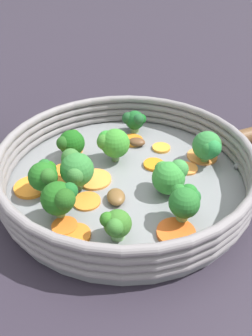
% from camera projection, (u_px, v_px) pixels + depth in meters
% --- Properties ---
extents(ground_plane, '(4.00, 4.00, 0.00)m').
position_uv_depth(ground_plane, '(126.00, 183.00, 0.48)').
color(ground_plane, '#27212C').
extents(skillet, '(0.34, 0.34, 0.01)m').
position_uv_depth(skillet, '(126.00, 180.00, 0.48)').
color(skillet, gray).
rests_on(skillet, ground_plane).
extents(skillet_rim_wall, '(0.36, 0.36, 0.05)m').
position_uv_depth(skillet_rim_wall, '(126.00, 162.00, 0.46)').
color(skillet_rim_wall, gray).
rests_on(skillet_rim_wall, skillet).
extents(skillet_rivet_left, '(0.01, 0.01, 0.01)m').
position_uv_depth(skillet_rivet_left, '(237.00, 166.00, 0.48)').
color(skillet_rivet_left, gray).
rests_on(skillet_rivet_left, skillet).
extents(skillet_rivet_right, '(0.01, 0.01, 0.01)m').
position_uv_depth(skillet_rivet_right, '(199.00, 135.00, 0.56)').
color(skillet_rivet_right, gray).
rests_on(skillet_rivet_right, skillet).
extents(carrot_slice_0, '(0.05, 0.05, 0.01)m').
position_uv_depth(carrot_slice_0, '(31.00, 187.00, 0.45)').
color(carrot_slice_0, orange).
rests_on(carrot_slice_0, skillet).
extents(carrot_slice_1, '(0.06, 0.06, 0.00)m').
position_uv_depth(carrot_slice_1, '(51.00, 182.00, 0.46)').
color(carrot_slice_1, orange).
rests_on(carrot_slice_1, skillet).
extents(carrot_slice_2, '(0.03, 0.03, 0.00)m').
position_uv_depth(carrot_slice_2, '(187.00, 168.00, 0.48)').
color(carrot_slice_2, orange).
rests_on(carrot_slice_2, skillet).
extents(carrot_slice_3, '(0.04, 0.04, 0.00)m').
position_uv_depth(carrot_slice_3, '(76.00, 235.00, 0.38)').
color(carrot_slice_3, orange).
rests_on(carrot_slice_3, skillet).
extents(carrot_slice_4, '(0.04, 0.04, 0.00)m').
position_uv_depth(carrot_slice_4, '(152.00, 163.00, 0.50)').
color(carrot_slice_4, orange).
rests_on(carrot_slice_4, skillet).
extents(carrot_slice_5, '(0.05, 0.05, 0.01)m').
position_uv_depth(carrot_slice_5, '(176.00, 233.00, 0.38)').
color(carrot_slice_5, orange).
rests_on(carrot_slice_5, skillet).
extents(carrot_slice_6, '(0.06, 0.06, 0.00)m').
position_uv_depth(carrot_slice_6, '(95.00, 179.00, 0.46)').
color(carrot_slice_6, '#F9983D').
rests_on(carrot_slice_6, skillet).
extents(carrot_slice_7, '(0.05, 0.05, 0.00)m').
position_uv_depth(carrot_slice_7, '(202.00, 156.00, 0.51)').
color(carrot_slice_7, '#F28C3F').
rests_on(carrot_slice_7, skillet).
extents(carrot_slice_8, '(0.04, 0.04, 0.01)m').
position_uv_depth(carrot_slice_8, '(132.00, 140.00, 0.55)').
color(carrot_slice_8, orange).
rests_on(carrot_slice_8, skillet).
extents(carrot_slice_9, '(0.04, 0.04, 0.00)m').
position_uv_depth(carrot_slice_9, '(73.00, 151.00, 0.52)').
color(carrot_slice_9, orange).
rests_on(carrot_slice_9, skillet).
extents(carrot_slice_10, '(0.05, 0.05, 0.00)m').
position_uv_depth(carrot_slice_10, '(64.00, 171.00, 0.48)').
color(carrot_slice_10, orange).
rests_on(carrot_slice_10, skillet).
extents(carrot_slice_11, '(0.03, 0.03, 0.01)m').
position_uv_depth(carrot_slice_11, '(65.00, 227.00, 0.39)').
color(carrot_slice_11, orange).
rests_on(carrot_slice_11, skillet).
extents(carrot_slice_12, '(0.04, 0.04, 0.00)m').
position_uv_depth(carrot_slice_12, '(87.00, 201.00, 0.43)').
color(carrot_slice_12, orange).
rests_on(carrot_slice_12, skillet).
extents(carrot_slice_13, '(0.04, 0.04, 0.00)m').
position_uv_depth(carrot_slice_13, '(161.00, 148.00, 0.53)').
color(carrot_slice_13, orange).
rests_on(carrot_slice_13, skillet).
extents(broccoli_floret_0, '(0.04, 0.04, 0.05)m').
position_uv_depth(broccoli_floret_0, '(44.00, 175.00, 0.42)').
color(broccoli_floret_0, '#7B9B51').
rests_on(broccoli_floret_0, skillet).
extents(broccoli_floret_1, '(0.03, 0.03, 0.04)m').
position_uv_depth(broccoli_floret_1, '(116.00, 224.00, 0.36)').
color(broccoli_floret_1, '#7BB56D').
rests_on(broccoli_floret_1, skillet).
extents(broccoli_floret_2, '(0.05, 0.04, 0.05)m').
position_uv_depth(broccoli_floret_2, '(60.00, 198.00, 0.38)').
color(broccoli_floret_2, '#7BA35A').
rests_on(broccoli_floret_2, skillet).
extents(broccoli_floret_3, '(0.04, 0.04, 0.04)m').
position_uv_depth(broccoli_floret_3, '(135.00, 120.00, 0.56)').
color(broccoli_floret_3, '#7CA052').
rests_on(broccoli_floret_3, skillet).
extents(broccoli_floret_4, '(0.05, 0.05, 0.05)m').
position_uv_depth(broccoli_floret_4, '(76.00, 169.00, 0.43)').
color(broccoli_floret_4, '#77954F').
rests_on(broccoli_floret_4, skillet).
extents(broccoli_floret_5, '(0.05, 0.05, 0.05)m').
position_uv_depth(broccoli_floret_5, '(170.00, 176.00, 0.43)').
color(broccoli_floret_5, '#648552').
rests_on(broccoli_floret_5, skillet).
extents(broccoli_floret_6, '(0.05, 0.05, 0.05)m').
position_uv_depth(broccoli_floret_6, '(112.00, 143.00, 0.49)').
color(broccoli_floret_6, '#628751').
rests_on(broccoli_floret_6, skillet).
extents(broccoli_floret_7, '(0.04, 0.04, 0.05)m').
position_uv_depth(broccoli_floret_7, '(71.00, 143.00, 0.50)').
color(broccoli_floret_7, '#628544').
rests_on(broccoli_floret_7, skillet).
extents(broccoli_floret_8, '(0.05, 0.04, 0.05)m').
position_uv_depth(broccoli_floret_8, '(208.00, 146.00, 0.48)').
color(broccoli_floret_8, olive).
rests_on(broccoli_floret_8, skillet).
extents(broccoli_floret_9, '(0.04, 0.04, 0.05)m').
position_uv_depth(broccoli_floret_9, '(185.00, 201.00, 0.38)').
color(broccoli_floret_9, '#88B25C').
rests_on(broccoli_floret_9, skillet).
extents(mushroom_piece_0, '(0.03, 0.03, 0.01)m').
position_uv_depth(mushroom_piece_0, '(137.00, 142.00, 0.54)').
color(mushroom_piece_0, brown).
rests_on(mushroom_piece_0, skillet).
extents(mushroom_piece_1, '(0.04, 0.03, 0.01)m').
position_uv_depth(mushroom_piece_1, '(116.00, 197.00, 0.43)').
color(mushroom_piece_1, brown).
rests_on(mushroom_piece_1, skillet).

